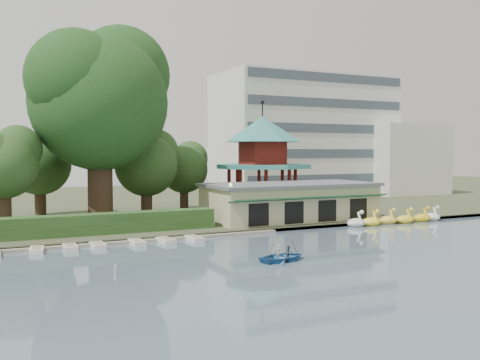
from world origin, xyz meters
TOP-DOWN VIEW (x-y plane):
  - ground_plane at (0.00, 0.00)m, footprint 220.00×220.00m
  - shore at (0.00, 52.00)m, footprint 220.00×70.00m
  - embankment at (0.00, 17.30)m, footprint 220.00×0.60m
  - dock at (-12.00, 17.20)m, footprint 34.00×1.60m
  - boathouse at (10.00, 21.97)m, footprint 18.60×9.39m
  - pavilion at (12.00, 32.00)m, footprint 12.40×12.40m
  - office_building at (32.67, 49.00)m, footprint 38.00×18.00m
  - hedge at (-15.00, 20.50)m, footprint 30.00×2.00m
  - lamp_post at (1.50, 19.00)m, footprint 0.36×0.36m
  - big_tree at (-8.81, 28.22)m, footprint 15.26×14.22m
  - small_trees at (-11.13, 32.13)m, footprint 39.06×16.60m
  - swan_boats at (20.05, 16.58)m, footprint 12.72×2.15m
  - moored_rowboats at (-15.23, 15.78)m, footprint 24.58×2.77m
  - rowboat_with_passengers at (-1.03, 4.89)m, footprint 5.66×4.45m

SIDE VIEW (x-z plane):
  - ground_plane at x=0.00m, z-range 0.00..0.00m
  - dock at x=-12.00m, z-range 0.00..0.24m
  - embankment at x=0.00m, z-range 0.00..0.30m
  - moored_rowboats at x=-15.23m, z-range 0.00..0.36m
  - shore at x=0.00m, z-range 0.00..0.40m
  - swan_boats at x=20.05m, z-range -0.56..1.35m
  - rowboat_with_passengers at x=-1.03m, z-range -0.47..1.54m
  - hedge at x=-15.00m, z-range 0.40..2.20m
  - boathouse at x=10.00m, z-range 0.42..4.32m
  - lamp_post at x=1.50m, z-range 1.20..5.48m
  - small_trees at x=-11.13m, z-range 1.32..11.30m
  - pavilion at x=12.00m, z-range 0.73..14.23m
  - office_building at x=32.67m, z-range -0.27..19.73m
  - big_tree at x=-8.81m, z-range 3.39..24.07m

